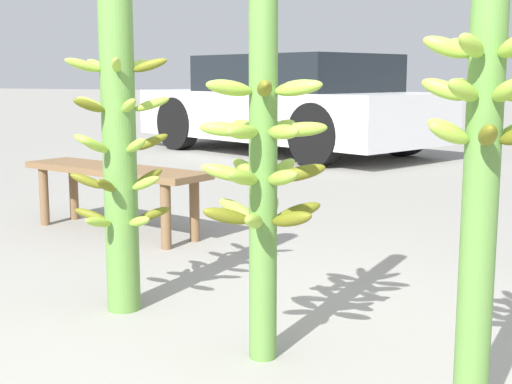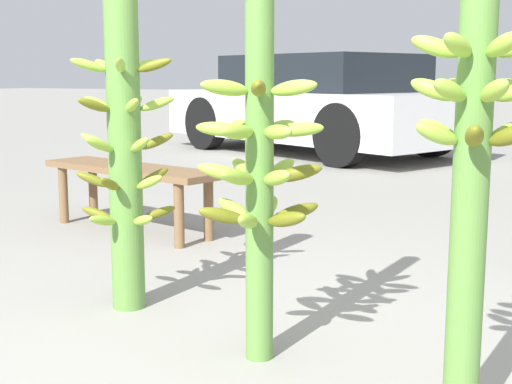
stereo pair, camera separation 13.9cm
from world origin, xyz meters
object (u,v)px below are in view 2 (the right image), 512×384
market_bench (131,177)px  parked_car (315,105)px  banana_stalk_left (125,145)px  banana_stalk_right (473,133)px  banana_stalk_center (259,157)px

market_bench → parked_car: 4.90m
banana_stalk_left → parked_car: bearing=104.8°
banana_stalk_right → parked_car: bearing=115.3°
banana_stalk_left → market_bench: bearing=125.9°
banana_stalk_center → parked_car: (-2.35, 6.33, -0.10)m
banana_stalk_center → parked_car: 6.75m
banana_stalk_right → parked_car: banana_stalk_right is taller
banana_stalk_center → parked_car: bearing=110.4°
banana_stalk_right → banana_stalk_center: bearing=165.5°
banana_stalk_center → market_bench: banana_stalk_center is taller
banana_stalk_center → banana_stalk_right: (0.73, -0.19, 0.12)m
banana_stalk_right → market_bench: size_ratio=1.14×
banana_stalk_right → market_bench: 2.95m
banana_stalk_center → market_bench: (-1.65, 1.49, -0.36)m
banana_stalk_center → market_bench: 2.25m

